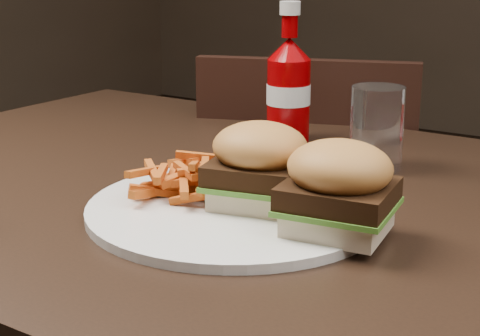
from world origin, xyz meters
The scene contains 8 objects.
dining_table centered at (0.00, 0.00, 0.73)m, with size 1.20×0.80×0.04m, color black.
chair_far centered at (-0.16, 0.53, 0.43)m, with size 0.40×0.40×0.04m, color black.
plate centered at (0.05, -0.09, 0.76)m, with size 0.33×0.33×0.01m, color white.
sandwich_half_a centered at (0.08, -0.07, 0.77)m, with size 0.09×0.09×0.02m, color beige.
sandwich_half_b centered at (0.18, -0.10, 0.77)m, with size 0.09×0.09×0.02m, color beige.
fries_pile centered at (-0.01, -0.09, 0.78)m, with size 0.12×0.12×0.05m, color #C47A27, non-canonical shape.
ketchup_bottle centered at (-0.06, 0.23, 0.81)m, with size 0.07×0.07×0.13m, color #8A0003.
tumbler centered at (0.11, 0.17, 0.81)m, with size 0.07×0.07×0.11m, color white.
Camera 1 is at (0.48, -0.73, 1.03)m, focal length 55.00 mm.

